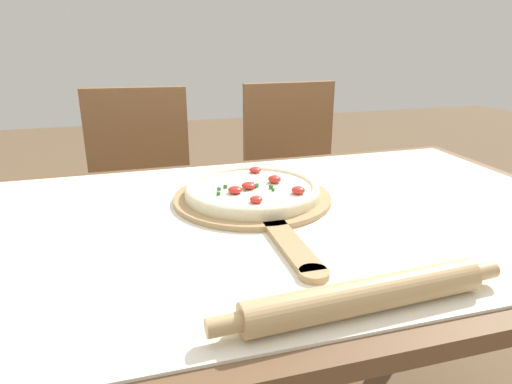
{
  "coord_description": "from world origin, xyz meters",
  "views": [
    {
      "loc": [
        -0.3,
        -0.84,
        1.1
      ],
      "look_at": [
        -0.04,
        0.07,
        0.76
      ],
      "focal_mm": 32.0,
      "sensor_mm": 36.0,
      "label": 1
    }
  ],
  "objects_px": {
    "pizza_peel": "(255,201)",
    "pizza": "(253,190)",
    "chair_left": "(140,193)",
    "rolling_pin": "(366,296)",
    "chair_right": "(295,179)"
  },
  "relations": [
    {
      "from": "chair_left",
      "to": "pizza_peel",
      "type": "bearing_deg",
      "value": -65.61
    },
    {
      "from": "chair_left",
      "to": "chair_right",
      "type": "relative_size",
      "value": 1.0
    },
    {
      "from": "pizza",
      "to": "chair_right",
      "type": "relative_size",
      "value": 0.34
    },
    {
      "from": "pizza",
      "to": "chair_right",
      "type": "distance_m",
      "value": 0.84
    },
    {
      "from": "rolling_pin",
      "to": "chair_right",
      "type": "bearing_deg",
      "value": 73.52
    },
    {
      "from": "pizza_peel",
      "to": "rolling_pin",
      "type": "height_order",
      "value": "rolling_pin"
    },
    {
      "from": "pizza",
      "to": "pizza_peel",
      "type": "bearing_deg",
      "value": -91.04
    },
    {
      "from": "rolling_pin",
      "to": "chair_left",
      "type": "distance_m",
      "value": 1.23
    },
    {
      "from": "chair_left",
      "to": "chair_right",
      "type": "height_order",
      "value": "same"
    },
    {
      "from": "rolling_pin",
      "to": "chair_right",
      "type": "distance_m",
      "value": 1.25
    },
    {
      "from": "rolling_pin",
      "to": "chair_right",
      "type": "xyz_separation_m",
      "value": [
        0.35,
        1.18,
        -0.23
      ]
    },
    {
      "from": "pizza_peel",
      "to": "pizza",
      "type": "height_order",
      "value": "pizza"
    },
    {
      "from": "chair_right",
      "to": "pizza",
      "type": "bearing_deg",
      "value": -118.63
    },
    {
      "from": "rolling_pin",
      "to": "pizza_peel",
      "type": "bearing_deg",
      "value": 94.13
    },
    {
      "from": "pizza_peel",
      "to": "pizza",
      "type": "bearing_deg",
      "value": 88.96
    }
  ]
}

